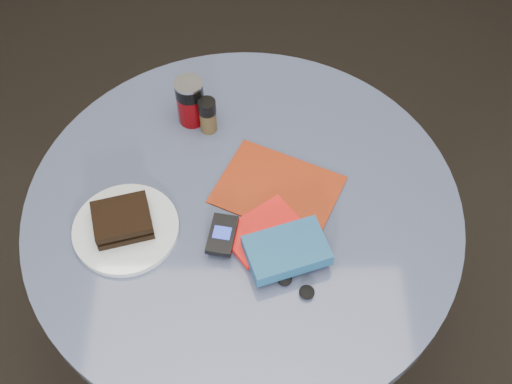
{
  "coord_description": "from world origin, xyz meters",
  "views": [
    {
      "loc": [
        0.03,
        -0.81,
        1.97
      ],
      "look_at": [
        0.03,
        0.0,
        0.8
      ],
      "focal_mm": 45.0,
      "sensor_mm": 36.0,
      "label": 1
    }
  ],
  "objects_px": {
    "mp3_player": "(222,235)",
    "novel": "(287,250)",
    "red_book": "(263,231)",
    "headphones": "(296,285)",
    "table": "(244,241)",
    "plate": "(126,229)",
    "pepper_grinder": "(208,115)",
    "magazine": "(278,190)",
    "soda_can": "(190,101)",
    "sandwich": "(122,220)"
  },
  "relations": [
    {
      "from": "magazine",
      "to": "novel",
      "type": "height_order",
      "value": "novel"
    },
    {
      "from": "sandwich",
      "to": "headphones",
      "type": "height_order",
      "value": "sandwich"
    },
    {
      "from": "sandwich",
      "to": "pepper_grinder",
      "type": "relative_size",
      "value": 1.48
    },
    {
      "from": "plate",
      "to": "magazine",
      "type": "relative_size",
      "value": 0.87
    },
    {
      "from": "sandwich",
      "to": "pepper_grinder",
      "type": "xyz_separation_m",
      "value": [
        0.18,
        0.29,
        0.01
      ]
    },
    {
      "from": "table",
      "to": "red_book",
      "type": "height_order",
      "value": "red_book"
    },
    {
      "from": "pepper_grinder",
      "to": "novel",
      "type": "relative_size",
      "value": 0.58
    },
    {
      "from": "magazine",
      "to": "red_book",
      "type": "relative_size",
      "value": 1.63
    },
    {
      "from": "plate",
      "to": "headphones",
      "type": "height_order",
      "value": "headphones"
    },
    {
      "from": "plate",
      "to": "red_book",
      "type": "distance_m",
      "value": 0.3
    },
    {
      "from": "sandwich",
      "to": "pepper_grinder",
      "type": "bearing_deg",
      "value": 58.81
    },
    {
      "from": "sandwich",
      "to": "soda_can",
      "type": "xyz_separation_m",
      "value": [
        0.13,
        0.32,
        0.03
      ]
    },
    {
      "from": "magazine",
      "to": "table",
      "type": "bearing_deg",
      "value": -128.52
    },
    {
      "from": "magazine",
      "to": "novel",
      "type": "xyz_separation_m",
      "value": [
        0.01,
        -0.18,
        0.03
      ]
    },
    {
      "from": "red_book",
      "to": "mp3_player",
      "type": "relative_size",
      "value": 1.56
    },
    {
      "from": "plate",
      "to": "pepper_grinder",
      "type": "relative_size",
      "value": 2.4
    },
    {
      "from": "table",
      "to": "pepper_grinder",
      "type": "bearing_deg",
      "value": 110.7
    },
    {
      "from": "table",
      "to": "headphones",
      "type": "distance_m",
      "value": 0.29
    },
    {
      "from": "sandwich",
      "to": "red_book",
      "type": "relative_size",
      "value": 0.88
    },
    {
      "from": "table",
      "to": "headphones",
      "type": "bearing_deg",
      "value": -62.0
    },
    {
      "from": "plate",
      "to": "red_book",
      "type": "height_order",
      "value": "red_book"
    },
    {
      "from": "mp3_player",
      "to": "novel",
      "type": "bearing_deg",
      "value": -17.77
    },
    {
      "from": "sandwich",
      "to": "table",
      "type": "bearing_deg",
      "value": 13.81
    },
    {
      "from": "soda_can",
      "to": "red_book",
      "type": "xyz_separation_m",
      "value": [
        0.17,
        -0.34,
        -0.05
      ]
    },
    {
      "from": "soda_can",
      "to": "novel",
      "type": "height_order",
      "value": "soda_can"
    },
    {
      "from": "sandwich",
      "to": "soda_can",
      "type": "relative_size",
      "value": 1.13
    },
    {
      "from": "sandwich",
      "to": "magazine",
      "type": "bearing_deg",
      "value": 16.89
    },
    {
      "from": "soda_can",
      "to": "magazine",
      "type": "distance_m",
      "value": 0.31
    },
    {
      "from": "soda_can",
      "to": "sandwich",
      "type": "bearing_deg",
      "value": -112.38
    },
    {
      "from": "table",
      "to": "magazine",
      "type": "distance_m",
      "value": 0.19
    },
    {
      "from": "magazine",
      "to": "headphones",
      "type": "relative_size",
      "value": 2.96
    },
    {
      "from": "novel",
      "to": "mp3_player",
      "type": "height_order",
      "value": "novel"
    },
    {
      "from": "soda_can",
      "to": "magazine",
      "type": "bearing_deg",
      "value": -46.49
    },
    {
      "from": "pepper_grinder",
      "to": "sandwich",
      "type": "bearing_deg",
      "value": -121.19
    },
    {
      "from": "pepper_grinder",
      "to": "red_book",
      "type": "distance_m",
      "value": 0.33
    },
    {
      "from": "sandwich",
      "to": "pepper_grinder",
      "type": "height_order",
      "value": "pepper_grinder"
    },
    {
      "from": "red_book",
      "to": "headphones",
      "type": "height_order",
      "value": "same"
    },
    {
      "from": "table",
      "to": "headphones",
      "type": "xyz_separation_m",
      "value": [
        0.11,
        -0.21,
        0.17
      ]
    },
    {
      "from": "plate",
      "to": "headphones",
      "type": "xyz_separation_m",
      "value": [
        0.37,
        -0.14,
        0.0
      ]
    },
    {
      "from": "table",
      "to": "soda_can",
      "type": "xyz_separation_m",
      "value": [
        -0.13,
        0.26,
        0.23
      ]
    },
    {
      "from": "red_book",
      "to": "headphones",
      "type": "bearing_deg",
      "value": -99.48
    },
    {
      "from": "pepper_grinder",
      "to": "red_book",
      "type": "height_order",
      "value": "pepper_grinder"
    },
    {
      "from": "table",
      "to": "sandwich",
      "type": "distance_m",
      "value": 0.34
    },
    {
      "from": "soda_can",
      "to": "red_book",
      "type": "distance_m",
      "value": 0.38
    },
    {
      "from": "soda_can",
      "to": "mp3_player",
      "type": "height_order",
      "value": "soda_can"
    },
    {
      "from": "plate",
      "to": "soda_can",
      "type": "height_order",
      "value": "soda_can"
    },
    {
      "from": "magazine",
      "to": "red_book",
      "type": "distance_m",
      "value": 0.12
    },
    {
      "from": "novel",
      "to": "mp3_player",
      "type": "distance_m",
      "value": 0.14
    },
    {
      "from": "mp3_player",
      "to": "magazine",
      "type": "bearing_deg",
      "value": 47.6
    },
    {
      "from": "plate",
      "to": "sandwich",
      "type": "height_order",
      "value": "sandwich"
    }
  ]
}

